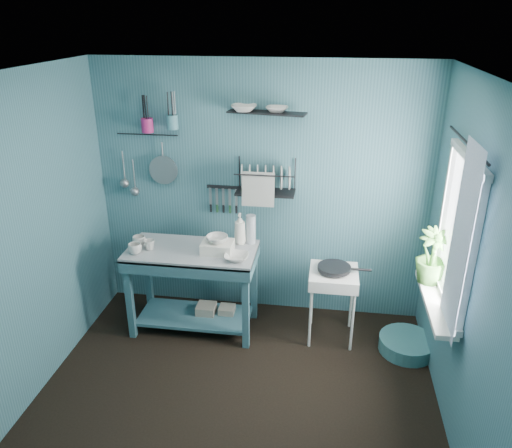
# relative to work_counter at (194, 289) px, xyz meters

# --- Properties ---
(floor) EXTENTS (3.20, 3.20, 0.00)m
(floor) POSITION_rel_work_counter_xyz_m (0.57, -1.00, -0.42)
(floor) COLOR black
(floor) RESTS_ON ground
(ceiling) EXTENTS (3.20, 3.20, 0.00)m
(ceiling) POSITION_rel_work_counter_xyz_m (0.57, -1.00, 2.08)
(ceiling) COLOR silver
(ceiling) RESTS_ON ground
(wall_back) EXTENTS (3.20, 0.00, 3.20)m
(wall_back) POSITION_rel_work_counter_xyz_m (0.57, 0.50, 0.83)
(wall_back) COLOR #35636E
(wall_back) RESTS_ON ground
(wall_front) EXTENTS (3.20, 0.00, 3.20)m
(wall_front) POSITION_rel_work_counter_xyz_m (0.57, -2.50, 0.83)
(wall_front) COLOR #35636E
(wall_front) RESTS_ON ground
(wall_left) EXTENTS (0.00, 3.00, 3.00)m
(wall_left) POSITION_rel_work_counter_xyz_m (-1.03, -1.00, 0.83)
(wall_left) COLOR #35636E
(wall_left) RESTS_ON ground
(wall_right) EXTENTS (0.00, 3.00, 3.00)m
(wall_right) POSITION_rel_work_counter_xyz_m (2.17, -1.00, 0.83)
(wall_right) COLOR #35636E
(wall_right) RESTS_ON ground
(work_counter) EXTENTS (1.27, 0.79, 0.84)m
(work_counter) POSITION_rel_work_counter_xyz_m (0.00, 0.00, 0.00)
(work_counter) COLOR #325D69
(work_counter) RESTS_ON floor
(mug_left) EXTENTS (0.12, 0.12, 0.10)m
(mug_left) POSITION_rel_work_counter_xyz_m (-0.48, -0.16, 0.47)
(mug_left) COLOR silver
(mug_left) RESTS_ON work_counter
(mug_mid) EXTENTS (0.14, 0.14, 0.09)m
(mug_mid) POSITION_rel_work_counter_xyz_m (-0.38, -0.06, 0.47)
(mug_mid) COLOR silver
(mug_mid) RESTS_ON work_counter
(mug_right) EXTENTS (0.17, 0.17, 0.10)m
(mug_right) POSITION_rel_work_counter_xyz_m (-0.50, 0.00, 0.47)
(mug_right) COLOR silver
(mug_right) RESTS_ON work_counter
(wash_tub) EXTENTS (0.28, 0.22, 0.10)m
(wash_tub) POSITION_rel_work_counter_xyz_m (0.25, -0.02, 0.47)
(wash_tub) COLOR silver
(wash_tub) RESTS_ON work_counter
(tub_bowl) EXTENTS (0.20, 0.19, 0.06)m
(tub_bowl) POSITION_rel_work_counter_xyz_m (0.25, -0.02, 0.55)
(tub_bowl) COLOR silver
(tub_bowl) RESTS_ON wash_tub
(soap_bottle) EXTENTS (0.11, 0.12, 0.30)m
(soap_bottle) POSITION_rel_work_counter_xyz_m (0.42, 0.20, 0.57)
(soap_bottle) COLOR silver
(soap_bottle) RESTS_ON work_counter
(water_bottle) EXTENTS (0.09, 0.09, 0.28)m
(water_bottle) POSITION_rel_work_counter_xyz_m (0.52, 0.22, 0.56)
(water_bottle) COLOR #AAB5BE
(water_bottle) RESTS_ON work_counter
(counter_bowl) EXTENTS (0.22, 0.22, 0.05)m
(counter_bowl) POSITION_rel_work_counter_xyz_m (0.45, -0.15, 0.45)
(counter_bowl) COLOR silver
(counter_bowl) RESTS_ON work_counter
(hotplate_stand) EXTENTS (0.45, 0.45, 0.70)m
(hotplate_stand) POSITION_rel_work_counter_xyz_m (1.31, 0.03, -0.07)
(hotplate_stand) COLOR white
(hotplate_stand) RESTS_ON floor
(frying_pan) EXTENTS (0.30, 0.30, 0.03)m
(frying_pan) POSITION_rel_work_counter_xyz_m (1.31, 0.03, 0.31)
(frying_pan) COLOR black
(frying_pan) RESTS_ON hotplate_stand
(knife_strip) EXTENTS (0.32, 0.02, 0.03)m
(knife_strip) POSITION_rel_work_counter_xyz_m (0.21, 0.47, 0.88)
(knife_strip) COLOR black
(knife_strip) RESTS_ON wall_back
(dish_rack) EXTENTS (0.57, 0.28, 0.32)m
(dish_rack) POSITION_rel_work_counter_xyz_m (0.64, 0.37, 1.03)
(dish_rack) COLOR black
(dish_rack) RESTS_ON wall_back
(upper_shelf) EXTENTS (0.72, 0.29, 0.01)m
(upper_shelf) POSITION_rel_work_counter_xyz_m (0.64, 0.40, 1.62)
(upper_shelf) COLOR black
(upper_shelf) RESTS_ON wall_back
(shelf_bowl_left) EXTENTS (0.24, 0.24, 0.06)m
(shelf_bowl_left) POSITION_rel_work_counter_xyz_m (0.43, 0.40, 1.65)
(shelf_bowl_left) COLOR silver
(shelf_bowl_left) RESTS_ON upper_shelf
(shelf_bowl_right) EXTENTS (0.21, 0.21, 0.05)m
(shelf_bowl_right) POSITION_rel_work_counter_xyz_m (0.73, 0.40, 1.67)
(shelf_bowl_right) COLOR silver
(shelf_bowl_right) RESTS_ON upper_shelf
(utensil_cup_magenta) EXTENTS (0.11, 0.11, 0.13)m
(utensil_cup_magenta) POSITION_rel_work_counter_xyz_m (-0.48, 0.42, 1.47)
(utensil_cup_magenta) COLOR #AF2065
(utensil_cup_magenta) RESTS_ON wall_back
(utensil_cup_teal) EXTENTS (0.11, 0.11, 0.13)m
(utensil_cup_teal) POSITION_rel_work_counter_xyz_m (-0.24, 0.42, 1.50)
(utensil_cup_teal) COLOR teal
(utensil_cup_teal) RESTS_ON wall_back
(colander) EXTENTS (0.28, 0.03, 0.28)m
(colander) POSITION_rel_work_counter_xyz_m (-0.37, 0.45, 1.03)
(colander) COLOR gray
(colander) RESTS_ON wall_back
(ladle_outer) EXTENTS (0.01, 0.01, 0.30)m
(ladle_outer) POSITION_rel_work_counter_xyz_m (-0.78, 0.46, 1.05)
(ladle_outer) COLOR gray
(ladle_outer) RESTS_ON wall_back
(ladle_inner) EXTENTS (0.01, 0.01, 0.30)m
(ladle_inner) POSITION_rel_work_counter_xyz_m (-0.68, 0.46, 0.97)
(ladle_inner) COLOR gray
(ladle_inner) RESTS_ON wall_back
(hook_rail) EXTENTS (0.60, 0.01, 0.01)m
(hook_rail) POSITION_rel_work_counter_xyz_m (-0.51, 0.47, 1.37)
(hook_rail) COLOR black
(hook_rail) RESTS_ON wall_back
(window_glass) EXTENTS (0.00, 1.10, 1.10)m
(window_glass) POSITION_rel_work_counter_xyz_m (2.16, -0.55, 0.98)
(window_glass) COLOR white
(window_glass) RESTS_ON wall_right
(windowsill) EXTENTS (0.16, 0.95, 0.04)m
(windowsill) POSITION_rel_work_counter_xyz_m (2.07, -0.55, 0.39)
(windowsill) COLOR white
(windowsill) RESTS_ON wall_right
(curtain) EXTENTS (0.00, 1.35, 1.35)m
(curtain) POSITION_rel_work_counter_xyz_m (2.09, -0.85, 1.03)
(curtain) COLOR silver
(curtain) RESTS_ON wall_right
(curtain_rod) EXTENTS (0.02, 1.05, 0.02)m
(curtain_rod) POSITION_rel_work_counter_xyz_m (2.11, -0.55, 1.63)
(curtain_rod) COLOR black
(curtain_rod) RESTS_ON wall_right
(potted_plant) EXTENTS (0.34, 0.34, 0.46)m
(potted_plant) POSITION_rel_work_counter_xyz_m (2.06, -0.27, 0.64)
(potted_plant) COLOR #3A6D2B
(potted_plant) RESTS_ON windowsill
(storage_tin_large) EXTENTS (0.18, 0.18, 0.22)m
(storage_tin_large) POSITION_rel_work_counter_xyz_m (0.10, 0.05, -0.31)
(storage_tin_large) COLOR gray
(storage_tin_large) RESTS_ON floor
(storage_tin_small) EXTENTS (0.15, 0.15, 0.20)m
(storage_tin_small) POSITION_rel_work_counter_xyz_m (0.30, 0.08, -0.32)
(storage_tin_small) COLOR gray
(storage_tin_small) RESTS_ON floor
(floor_basin) EXTENTS (0.50, 0.50, 0.13)m
(floor_basin) POSITION_rel_work_counter_xyz_m (2.01, -0.09, -0.36)
(floor_basin) COLOR teal
(floor_basin) RESTS_ON floor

